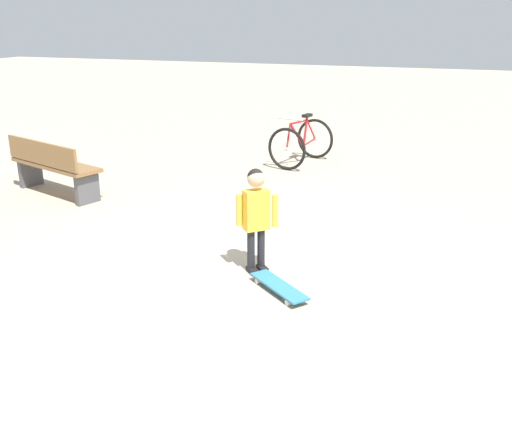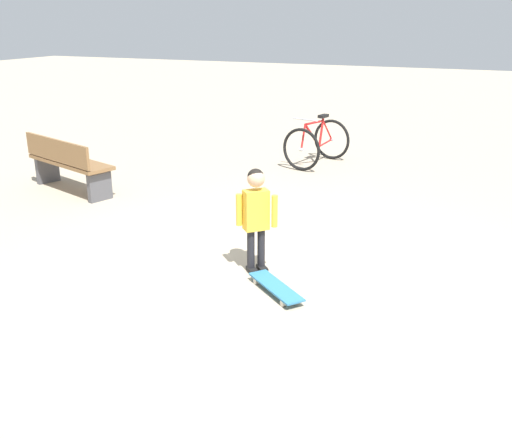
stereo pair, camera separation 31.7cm
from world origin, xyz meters
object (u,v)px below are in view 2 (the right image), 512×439
at_px(child_person, 256,209).
at_px(bicycle_mid, 317,143).
at_px(skateboard, 276,287).
at_px(street_bench, 67,163).

distance_m(child_person, bicycle_mid, 4.56).
distance_m(skateboard, street_bench, 4.41).
relative_size(child_person, bicycle_mid, 0.88).
bearing_deg(street_bench, child_person, -22.34).
bearing_deg(street_bench, bicycle_mid, 46.84).
distance_m(child_person, street_bench, 3.91).
relative_size(bicycle_mid, street_bench, 0.72).
bearing_deg(skateboard, street_bench, 154.85).
bearing_deg(child_person, street_bench, 157.66).
height_order(child_person, street_bench, child_person).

